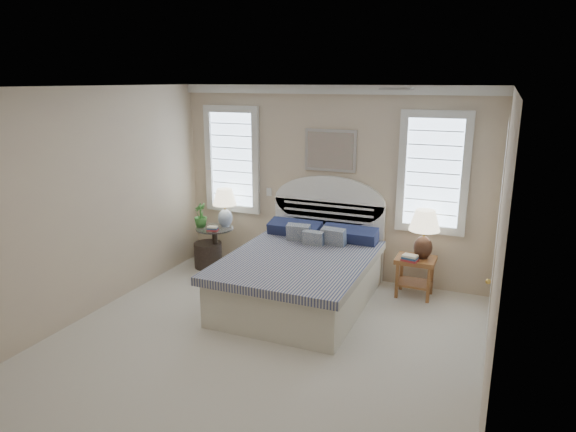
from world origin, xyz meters
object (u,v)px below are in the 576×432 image
at_px(lamp_left, 225,203).
at_px(floor_pot, 208,255).
at_px(bed, 303,272).
at_px(nightstand_right, 415,268).
at_px(lamp_right, 424,229).
at_px(side_table_left, 215,243).

bearing_deg(lamp_left, floor_pot, -149.61).
distance_m(bed, nightstand_right, 1.47).
distance_m(nightstand_right, lamp_left, 2.90).
distance_m(bed, lamp_left, 1.80).
bearing_deg(bed, lamp_right, 27.85).
height_order(floor_pot, lamp_right, lamp_right).
xyz_separation_m(side_table_left, floor_pot, (-0.12, -0.01, -0.20)).
relative_size(floor_pot, lamp_left, 0.72).
bearing_deg(nightstand_right, lamp_right, 24.60).
xyz_separation_m(side_table_left, lamp_left, (0.11, 0.13, 0.60)).
xyz_separation_m(bed, side_table_left, (-1.65, 0.59, 0.00)).
height_order(lamp_left, lamp_right, lamp_left).
bearing_deg(lamp_left, bed, -25.12).
distance_m(side_table_left, nightstand_right, 2.95).
bearing_deg(bed, floor_pot, 161.85).
xyz_separation_m(side_table_left, lamp_right, (3.02, 0.13, 0.54)).
height_order(bed, floor_pot, bed).
xyz_separation_m(bed, floor_pot, (-1.77, 0.58, -0.19)).
bearing_deg(side_table_left, nightstand_right, 1.94).
height_order(bed, lamp_right, bed).
xyz_separation_m(floor_pot, lamp_right, (3.15, 0.15, 0.73)).
height_order(floor_pot, lamp_left, lamp_left).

